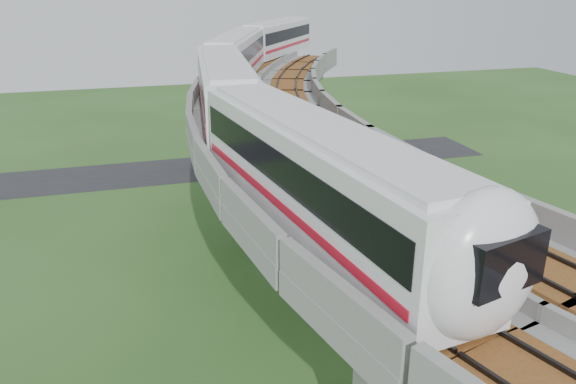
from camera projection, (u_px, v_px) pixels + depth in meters
name	position (u px, v px, depth m)	size (l,w,h in m)	color
ground	(288.00, 332.00, 30.95)	(160.00, 160.00, 0.00)	#2C4F1F
dirt_lot	(528.00, 313.00, 32.77)	(18.00, 26.00, 0.04)	gray
asphalt_road	(208.00, 168.00, 57.89)	(60.00, 8.00, 0.03)	#232326
viaduct	(360.00, 171.00, 28.72)	(19.58, 73.98, 11.40)	#99968E
metro_train	(261.00, 71.00, 38.89)	(18.51, 59.76, 3.64)	silver
fence	(446.00, 295.00, 33.21)	(3.87, 38.73, 1.50)	#2D382D
tree_0	(342.00, 164.00, 52.67)	(3.19, 3.19, 3.34)	#382314
tree_1	(349.00, 187.00, 45.38)	(2.45, 2.45, 3.55)	#382314
tree_2	(347.00, 225.00, 40.32)	(2.23, 2.23, 2.62)	#382314
tree_3	(362.00, 258.00, 35.35)	(2.75, 2.75, 2.98)	#382314
tree_4	(436.00, 303.00, 29.57)	(2.44, 2.44, 3.32)	#382314
car_white	(567.00, 346.00, 28.71)	(1.51, 3.75, 1.28)	white
car_dark	(456.00, 241.00, 40.46)	(1.48, 3.64, 1.06)	black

